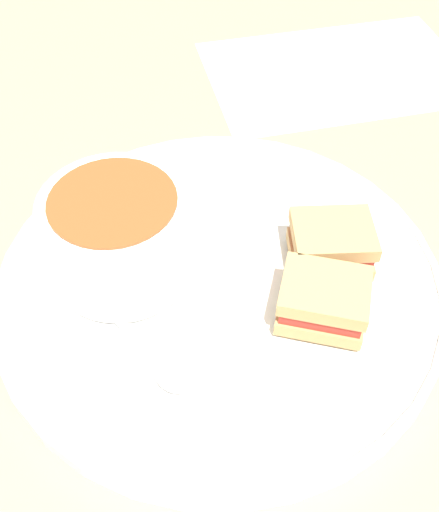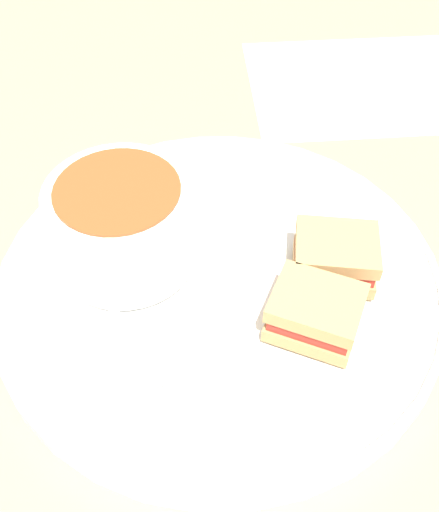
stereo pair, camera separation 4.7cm
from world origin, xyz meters
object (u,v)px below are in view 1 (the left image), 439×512
spoon (164,367)px  soup_bowl (118,235)px  sandwich_half_near (323,300)px  sandwich_half_far (331,244)px

spoon → soup_bowl: bearing=159.6°
soup_bowl → sandwich_half_near: bearing=34.6°
sandwich_half_near → soup_bowl: bearing=-145.4°
spoon → sandwich_half_near: (0.03, 0.12, 0.01)m
soup_bowl → spoon: (0.10, -0.03, -0.03)m
sandwich_half_near → spoon: bearing=-105.7°
sandwich_half_far → spoon: bearing=-89.0°
spoon → sandwich_half_near: bearing=69.9°
soup_bowl → sandwich_half_near: soup_bowl is taller
sandwich_half_near → sandwich_half_far: size_ratio=1.00×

